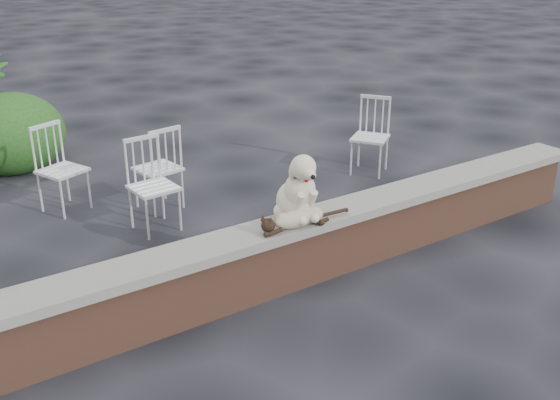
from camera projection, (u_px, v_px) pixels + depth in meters
ground at (334, 267)px, 5.83m from camera, size 60.00×60.00×0.00m
brick_wall at (335, 243)px, 5.74m from camera, size 6.00×0.30×0.50m
capstone at (336, 213)px, 5.63m from camera, size 6.20×0.40×0.08m
dog at (296, 184)px, 5.31m from camera, size 0.46×0.57×0.61m
cat at (298, 217)px, 5.24m from camera, size 1.02×0.37×0.17m
chair_c at (158, 167)px, 6.92m from camera, size 0.64×0.64×0.94m
chair_a at (62, 169)px, 6.87m from camera, size 0.73×0.73×0.94m
chair_b at (154, 186)px, 6.41m from camera, size 0.59×0.59×0.94m
chair_d at (370, 136)px, 7.95m from camera, size 0.78×0.78×0.94m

